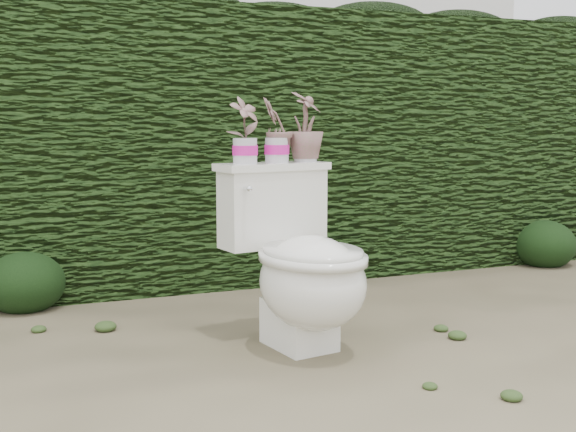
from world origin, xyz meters
name	(u,v)px	position (x,y,z in m)	size (l,w,h in m)	color
ground	(258,353)	(0.00, 0.00, 0.00)	(60.00, 60.00, 0.00)	#827759
hedge	(171,147)	(0.00, 1.60, 0.80)	(8.00, 1.00, 1.60)	#274316
house_wall	(139,32)	(0.60, 6.00, 2.00)	(8.00, 3.50, 4.00)	silver
toilet	(302,266)	(0.19, 0.00, 0.36)	(0.57, 0.75, 0.78)	white
potted_plant_left	(245,132)	(0.02, 0.21, 0.91)	(0.14, 0.10, 0.27)	#267624
potted_plant_center	(277,132)	(0.17, 0.24, 0.91)	(0.15, 0.12, 0.27)	#267624
potted_plant_right	(306,128)	(0.32, 0.27, 0.93)	(0.17, 0.17, 0.30)	#267624
liriope_clump_1	(24,277)	(-0.88, 1.12, 0.17)	(0.41, 0.41, 0.33)	black
liriope_clump_2	(326,261)	(0.79, 1.05, 0.14)	(0.35, 0.35, 0.28)	black
liriope_clump_3	(545,240)	(2.40, 1.06, 0.16)	(0.41, 0.41, 0.33)	black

